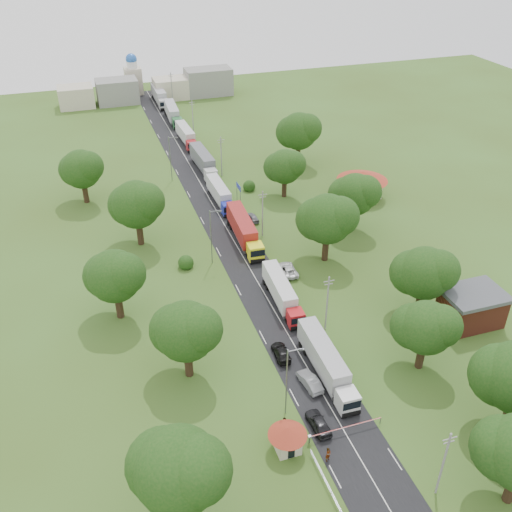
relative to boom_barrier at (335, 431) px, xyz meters
name	(u,v)px	position (x,y,z in m)	size (l,w,h in m)	color
ground	(273,308)	(1.36, 25.00, -0.89)	(260.00, 260.00, 0.00)	#3C531B
road	(235,243)	(1.36, 45.00, -0.89)	(8.00, 200.00, 0.04)	black
boom_barrier	(335,431)	(0.00, 0.00, 0.00)	(9.22, 0.35, 1.18)	slate
guard_booth	(288,436)	(-5.84, 0.00, 1.27)	(4.40, 4.40, 3.45)	beige
info_sign	(239,189)	(6.56, 60.00, 2.11)	(0.12, 3.10, 4.10)	slate
pole_0	(443,463)	(6.86, -10.00, 3.79)	(1.60, 0.24, 9.00)	gray
pole_1	(327,303)	(6.86, 18.00, 3.79)	(1.60, 0.24, 9.00)	gray
pole_2	(263,213)	(6.86, 46.00, 3.79)	(1.60, 0.24, 9.00)	gray
pole_3	(221,156)	(6.86, 74.00, 3.79)	(1.60, 0.24, 9.00)	gray
pole_4	(193,116)	(6.86, 102.00, 3.79)	(1.60, 0.24, 9.00)	gray
pole_5	(172,87)	(6.86, 130.00, 3.79)	(1.60, 0.24, 9.00)	gray
lamp_0	(288,379)	(-3.99, 5.00, 4.66)	(2.03, 0.22, 10.00)	slate
lamp_1	(212,234)	(-3.99, 40.00, 4.66)	(2.03, 0.22, 10.00)	slate
lamp_2	(171,156)	(-3.99, 75.00, 4.66)	(2.03, 0.22, 10.00)	slate
tree_2	(426,327)	(15.35, 7.14, 5.70)	(8.00, 8.00, 10.10)	#382616
tree_3	(424,272)	(21.35, 17.16, 6.33)	(8.80, 8.80, 11.07)	#382616
tree_4	(327,219)	(14.34, 35.17, 6.96)	(9.60, 9.60, 12.05)	#382616
tree_5	(354,194)	(23.35, 43.16, 6.33)	(8.80, 8.80, 11.07)	#382616
tree_6	(285,166)	(16.35, 60.14, 5.70)	(8.00, 8.00, 10.10)	#382616
tree_7	(299,131)	(25.34, 75.17, 6.96)	(9.60, 9.60, 12.05)	#382616
tree_9	(178,469)	(-18.66, -4.83, 6.96)	(9.60, 9.60, 12.05)	#382616
tree_10	(186,330)	(-13.65, 15.16, 6.33)	(8.80, 8.80, 11.07)	#382616
tree_11	(114,275)	(-20.65, 30.16, 6.33)	(8.80, 8.80, 11.07)	#382616
tree_12	(136,204)	(-14.66, 50.17, 6.96)	(9.60, 9.60, 12.05)	#382616
tree_13	(81,169)	(-22.65, 70.16, 6.33)	(8.80, 8.80, 11.07)	#382616
house_brick	(472,307)	(27.36, 13.00, 1.76)	(8.60, 6.60, 5.20)	maroon
house_cream	(362,180)	(31.36, 55.00, 2.75)	(10.08, 10.08, 5.80)	beige
distant_town	(153,88)	(2.04, 135.00, 2.60)	(52.00, 8.00, 8.00)	gray
church	(133,76)	(-2.64, 143.00, 4.50)	(5.00, 5.00, 12.30)	beige
truck_0	(326,362)	(3.03, 9.50, 1.28)	(2.78, 14.77, 4.09)	silver
truck_1	(281,292)	(3.02, 25.76, 1.10)	(2.88, 13.61, 3.76)	red
truck_2	(244,230)	(3.08, 45.31, 1.42)	(3.32, 15.80, 4.37)	#F3F31C
truck_3	(220,194)	(3.03, 61.40, 1.09)	(2.48, 13.51, 3.74)	#1C29A9
truck_4	(203,161)	(3.74, 78.02, 1.35)	(3.13, 15.30, 4.23)	#BABABA
truck_5	(186,135)	(3.66, 96.04, 1.16)	(2.83, 14.00, 3.87)	maroon
truck_6	(173,113)	(3.70, 113.58, 1.35)	(3.29, 15.31, 4.23)	#286A36
truck_7	(159,96)	(3.10, 130.81, 1.41)	(2.71, 15.61, 4.33)	#BCBCBC
car_lane_front	(319,423)	(-1.29, 1.73, -0.13)	(1.81, 4.49, 1.53)	black
car_lane_mid	(310,381)	(0.36, 8.25, -0.13)	(1.60, 4.60, 1.52)	gray
car_lane_rear	(281,352)	(-1.16, 14.54, -0.22)	(1.88, 4.62, 1.34)	black
car_verge_near	(288,270)	(6.86, 32.99, -0.17)	(2.39, 5.19, 1.44)	silver
car_verge_far	(252,217)	(6.86, 52.05, -0.20)	(1.63, 4.05, 1.38)	slate
pedestrian_near	(328,455)	(-2.14, -2.82, 0.05)	(0.69, 0.45, 1.89)	gray
pedestrian_booth	(284,424)	(-5.14, 2.72, 0.00)	(0.86, 0.67, 1.78)	gray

